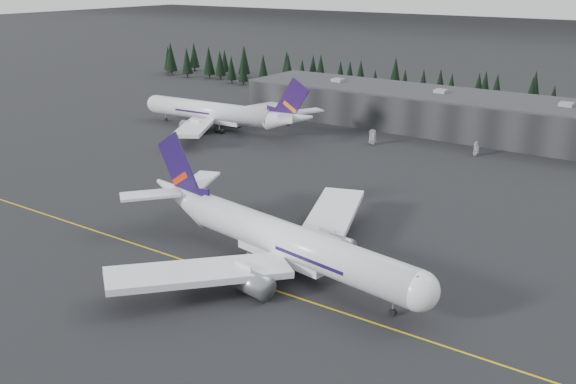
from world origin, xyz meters
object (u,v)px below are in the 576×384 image
Objects in this scene: jet_main at (273,236)px; gse_vehicle_a at (373,142)px; terminal at (468,115)px; gse_vehicle_b at (476,153)px; jet_parked at (224,113)px.

jet_main is 14.39× the size of gse_vehicle_a.
jet_main is at bearing -86.99° from terminal.
gse_vehicle_b is at bearing 95.46° from jet_main.
jet_parked is 16.00× the size of gse_vehicle_b.
jet_main is 91.73m from gse_vehicle_a.
gse_vehicle_b reaches higher than gse_vehicle_a.
gse_vehicle_a is (-25.18, 88.06, -5.12)m from jet_main.
jet_parked is at bearing -158.82° from gse_vehicle_a.
gse_vehicle_a is at bearing 114.97° from jet_main.
terminal is at bearing 102.02° from jet_main.
terminal is 33.13× the size of gse_vehicle_a.
jet_parked is at bearing 143.72° from jet_main.
terminal is at bearing -152.50° from jet_parked.
terminal is 119.20m from jet_main.
gse_vehicle_a is at bearing -76.42° from gse_vehicle_b.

